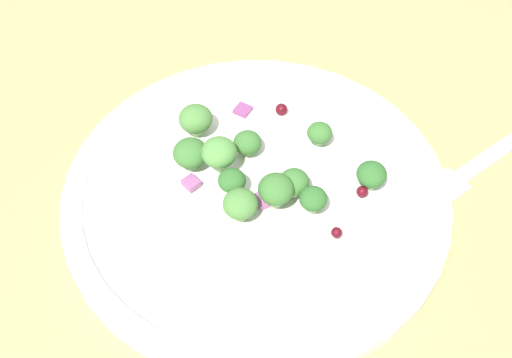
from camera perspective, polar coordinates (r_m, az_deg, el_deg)
ground_plane at (r=55.07cm, az=1.40°, el=0.11°), size 180.00×180.00×2.00cm
plate at (r=51.70cm, az=0.00°, el=-1.27°), size 28.43×28.43×1.70cm
dressing_pool at (r=51.35cm, az=0.00°, el=-0.97°), size 16.49×16.49×0.20cm
broccoli_floret_0 at (r=52.65cm, az=-0.69°, el=2.93°), size 2.12×2.12×2.14cm
broccoli_floret_1 at (r=51.78cm, az=-5.33°, el=2.06°), size 2.59×2.59×2.62cm
broccoli_floret_2 at (r=48.64cm, az=-1.28°, el=-2.07°), size 2.47×2.47×2.50cm
broccoli_floret_3 at (r=49.09cm, az=4.65°, el=-1.63°), size 1.99×1.99×2.02cm
broccoli_floret_4 at (r=48.99cm, az=1.64°, el=-0.87°), size 2.56×2.56×2.59cm
broccoli_floret_5 at (r=51.34cm, az=9.34°, el=0.34°), size 2.22×2.22×2.24cm
broccoli_floret_6 at (r=50.86cm, az=-3.00°, el=2.12°), size 2.62×2.62×2.65cm
broccoli_floret_7 at (r=49.94cm, az=-1.96°, el=-0.16°), size 2.01×2.01×2.04cm
broccoli_floret_8 at (r=53.39cm, az=5.18°, el=3.71°), size 1.92×1.92×1.95cm
broccoli_floret_9 at (r=54.03cm, az=-4.92°, el=4.83°), size 2.60×2.60×2.64cm
broccoli_floret_10 at (r=49.96cm, az=3.10°, el=-0.28°), size 2.20×2.20×2.23cm
cranberry_0 at (r=56.10cm, az=2.07°, el=5.66°), size 0.97×0.97×0.97cm
cranberry_1 at (r=48.54cm, az=6.54°, el=-4.33°), size 0.77×0.77×0.77cm
cranberry_2 at (r=50.32cm, az=3.88°, el=-1.06°), size 0.73×0.73×0.73cm
cranberry_3 at (r=51.23cm, az=3.62°, el=0.36°), size 0.85×0.85×0.85cm
cranberry_4 at (r=51.12cm, az=8.60°, el=-1.02°), size 0.85×0.85×0.85cm
onion_bit_0 at (r=56.38cm, az=-1.07°, el=5.58°), size 1.59×1.59×0.44cm
onion_bit_1 at (r=50.41cm, az=0.70°, el=-1.64°), size 1.56×1.61×0.44cm
onion_bit_2 at (r=51.41cm, az=-5.28°, el=-0.33°), size 1.14×1.21×0.52cm
fork at (r=58.44cm, az=19.09°, el=2.24°), size 18.60×2.41×0.50cm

